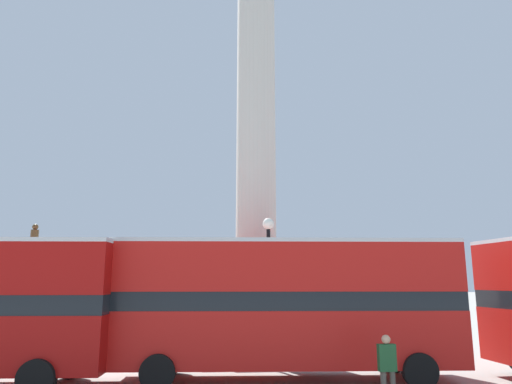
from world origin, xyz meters
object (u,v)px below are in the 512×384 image
equestrian_statue (28,311)px  monument_column (256,137)px  bus_a (285,302)px  pedestrian_near_lamp (387,366)px  street_lamp (269,281)px

equestrian_statue → monument_column: bearing=-36.6°
monument_column → equestrian_statue: (-10.30, 3.03, -7.74)m
monument_column → bus_a: size_ratio=2.42×
monument_column → equestrian_statue: size_ratio=4.57×
pedestrian_near_lamp → monument_column: bearing=105.7°
bus_a → pedestrian_near_lamp: (2.04, -3.09, -1.43)m
monument_column → bus_a: bearing=-85.1°
monument_column → bus_a: 8.63m
monument_column → pedestrian_near_lamp: (2.47, -8.09, -8.45)m
bus_a → pedestrian_near_lamp: 3.97m
bus_a → equestrian_statue: size_ratio=1.89×
monument_column → street_lamp: (0.16, -2.97, -6.40)m
bus_a → equestrian_statue: bearing=147.2°
bus_a → street_lamp: (-0.26, 2.02, 0.62)m
monument_column → pedestrian_near_lamp: bearing=-73.0°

